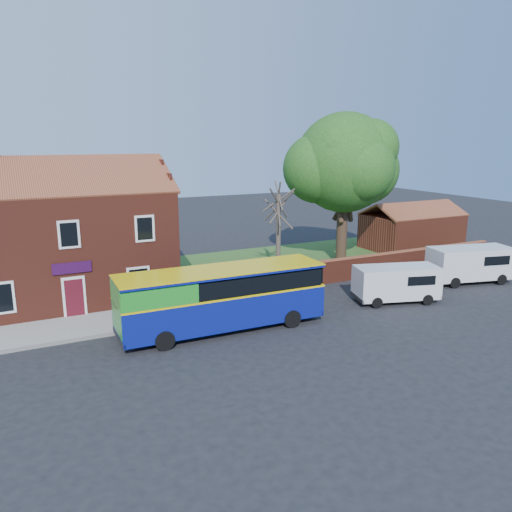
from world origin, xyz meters
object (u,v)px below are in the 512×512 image
van_near (397,282)px  van_far (470,263)px  large_tree (344,166)px  bus (216,297)px

van_near → van_far: (7.30, 1.05, 0.14)m
large_tree → van_near: bearing=-106.0°
large_tree → bus: bearing=-147.3°
van_near → large_tree: bearing=90.3°
bus → van_far: 18.65m
bus → large_tree: bearing=33.6°
van_near → van_far: 7.38m
bus → large_tree: (14.04, 9.03, 5.70)m
van_far → large_tree: bearing=131.9°
van_far → large_tree: large_tree is taller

